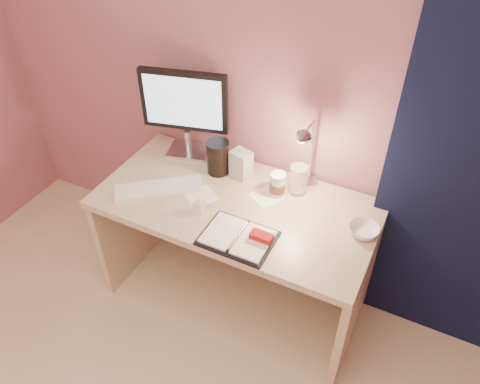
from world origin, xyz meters
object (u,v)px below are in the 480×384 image
at_px(keyboard, 159,188).
at_px(bowl, 364,231).
at_px(coffee_cup, 277,185).
at_px(planner, 240,237).
at_px(desk_lamp, 305,153).
at_px(clear_cup, 298,180).
at_px(dark_jar, 218,159).
at_px(desk, 242,225).
at_px(product_box, 241,164).
at_px(lotion_bottle, 199,204).
at_px(monitor, 185,106).

xyz_separation_m(keyboard, bowl, (1.02, 0.15, 0.01)).
height_order(coffee_cup, bowl, coffee_cup).
height_order(planner, desk_lamp, desk_lamp).
xyz_separation_m(keyboard, coffee_cup, (0.56, 0.24, 0.05)).
distance_m(coffee_cup, desk_lamp, 0.23).
xyz_separation_m(bowl, desk_lamp, (-0.36, 0.14, 0.23)).
bearing_deg(keyboard, clear_cup, -13.15).
relative_size(coffee_cup, dark_jar, 0.77).
distance_m(desk, keyboard, 0.49).
relative_size(clear_cup, product_box, 1.02).
bearing_deg(clear_cup, coffee_cup, -142.20).
bearing_deg(bowl, lotion_bottle, -164.97).
height_order(keyboard, dark_jar, dark_jar).
distance_m(keyboard, desk_lamp, 0.77).
bearing_deg(bowl, coffee_cup, 169.78).
xyz_separation_m(planner, product_box, (-0.21, 0.43, 0.06)).
relative_size(desk, product_box, 9.13).
bearing_deg(planner, desk, 114.50).
xyz_separation_m(monitor, keyboard, (0.04, -0.36, -0.29)).
distance_m(desk, coffee_cup, 0.34).
relative_size(monitor, product_box, 3.26).
height_order(keyboard, clear_cup, clear_cup).
xyz_separation_m(product_box, desk_lamp, (0.34, -0.00, 0.18)).
height_order(planner, coffee_cup, coffee_cup).
xyz_separation_m(monitor, coffee_cup, (0.60, -0.12, -0.24)).
bearing_deg(desk, monitor, 156.34).
bearing_deg(keyboard, lotion_bottle, -49.12).
height_order(bowl, product_box, product_box).
relative_size(keyboard, product_box, 2.91).
bearing_deg(dark_jar, lotion_bottle, -77.78).
distance_m(clear_cup, dark_jar, 0.44).
relative_size(monitor, desk_lamp, 1.23).
bearing_deg(keyboard, bowl, -29.96).
bearing_deg(desk_lamp, lotion_bottle, -138.37).
bearing_deg(keyboard, dark_jar, 15.71).
xyz_separation_m(desk, clear_cup, (0.24, 0.14, 0.30)).
distance_m(planner, product_box, 0.48).
xyz_separation_m(keyboard, planner, (0.53, -0.13, 0.00)).
relative_size(planner, lotion_bottle, 3.61).
distance_m(lotion_bottle, dark_jar, 0.33).
distance_m(coffee_cup, bowl, 0.48).
distance_m(keyboard, clear_cup, 0.71).
distance_m(clear_cup, lotion_bottle, 0.51).
bearing_deg(keyboard, monitor, 58.04).
height_order(desk, lotion_bottle, lotion_bottle).
distance_m(planner, lotion_bottle, 0.28).
relative_size(keyboard, lotion_bottle, 4.90).
bearing_deg(planner, dark_jar, 129.40).
height_order(planner, dark_jar, dark_jar).
bearing_deg(coffee_cup, monitor, 168.72).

